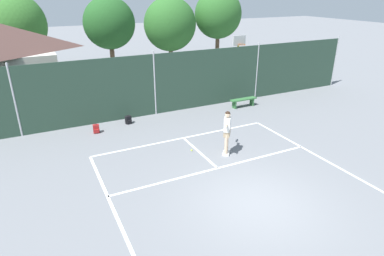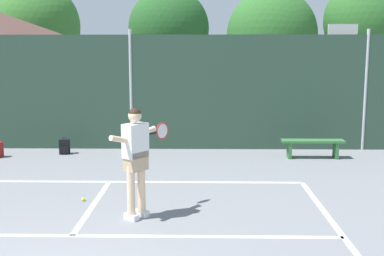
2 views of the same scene
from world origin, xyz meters
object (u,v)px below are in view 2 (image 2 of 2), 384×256
(courtside_bench, at_px, (313,144))
(tennis_player, at_px, (136,153))
(basketball_hoop, at_px, (341,65))
(backpack_black, at_px, (65,147))
(tennis_ball, at_px, (83,199))

(courtside_bench, bearing_deg, tennis_player, -130.96)
(basketball_hoop, distance_m, courtside_bench, 3.77)
(backpack_black, bearing_deg, tennis_ball, -70.06)
(basketball_hoop, height_order, tennis_player, basketball_hoop)
(tennis_ball, xyz_separation_m, courtside_bench, (5.09, 3.69, 0.33))
(tennis_player, relative_size, backpack_black, 4.01)
(tennis_ball, bearing_deg, basketball_hoop, 45.18)
(basketball_hoop, distance_m, tennis_ball, 9.54)
(tennis_player, height_order, courtside_bench, tennis_player)
(tennis_player, bearing_deg, basketball_hoop, 54.00)
(tennis_ball, bearing_deg, backpack_black, 109.94)
(courtside_bench, bearing_deg, basketball_hoop, 63.34)
(tennis_player, relative_size, tennis_ball, 28.10)
(basketball_hoop, relative_size, backpack_black, 7.67)
(basketball_hoop, height_order, tennis_ball, basketball_hoop)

